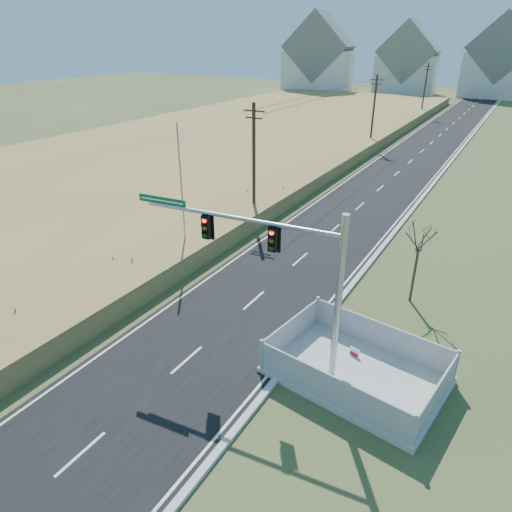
{
  "coord_description": "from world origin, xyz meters",
  "views": [
    {
      "loc": [
        11.12,
        -14.72,
        13.37
      ],
      "look_at": [
        0.72,
        3.01,
        3.4
      ],
      "focal_mm": 32.0,
      "sensor_mm": 36.0,
      "label": 1
    }
  ],
  "objects_px": {
    "traffic_signal_mast": "(294,277)",
    "flagpole": "(183,206)",
    "bare_tree": "(421,236)",
    "open_sign": "(354,354)",
    "fence_enclosure": "(356,372)"
  },
  "relations": [
    {
      "from": "traffic_signal_mast",
      "to": "open_sign",
      "type": "xyz_separation_m",
      "value": [
        2.27,
        1.97,
        -4.3
      ]
    },
    {
      "from": "flagpole",
      "to": "open_sign",
      "type": "bearing_deg",
      "value": -20.08
    },
    {
      "from": "traffic_signal_mast",
      "to": "flagpole",
      "type": "bearing_deg",
      "value": 143.14
    },
    {
      "from": "traffic_signal_mast",
      "to": "flagpole",
      "type": "xyz_separation_m",
      "value": [
        -11.28,
        6.92,
        -1.13
      ]
    },
    {
      "from": "open_sign",
      "to": "flagpole",
      "type": "relative_size",
      "value": 0.07
    },
    {
      "from": "traffic_signal_mast",
      "to": "open_sign",
      "type": "height_order",
      "value": "traffic_signal_mast"
    },
    {
      "from": "flagpole",
      "to": "bare_tree",
      "type": "relative_size",
      "value": 1.8
    },
    {
      "from": "traffic_signal_mast",
      "to": "open_sign",
      "type": "distance_m",
      "value": 5.24
    },
    {
      "from": "open_sign",
      "to": "fence_enclosure",
      "type": "bearing_deg",
      "value": -48.99
    },
    {
      "from": "traffic_signal_mast",
      "to": "flagpole",
      "type": "distance_m",
      "value": 13.28
    },
    {
      "from": "flagpole",
      "to": "bare_tree",
      "type": "xyz_separation_m",
      "value": [
        14.5,
        1.6,
        0.42
      ]
    },
    {
      "from": "fence_enclosure",
      "to": "traffic_signal_mast",
      "type": "bearing_deg",
      "value": -154.03
    },
    {
      "from": "traffic_signal_mast",
      "to": "bare_tree",
      "type": "bearing_deg",
      "value": 63.97
    },
    {
      "from": "fence_enclosure",
      "to": "open_sign",
      "type": "relative_size",
      "value": 12.1
    },
    {
      "from": "open_sign",
      "to": "flagpole",
      "type": "xyz_separation_m",
      "value": [
        -13.54,
        4.95,
        3.17
      ]
    }
  ]
}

